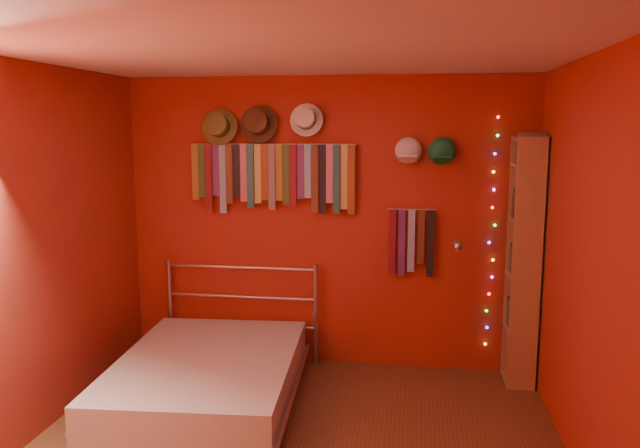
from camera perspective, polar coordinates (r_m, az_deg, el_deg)
The scene contains 15 objects.
back_wall at distance 5.39m, azimuth 0.66°, elevation 0.09°, with size 3.50×0.02×2.50m, color maroon.
right_wall at distance 3.75m, azimuth 24.11°, elevation -4.60°, with size 0.02×3.50×2.50m, color maroon.
left_wall at distance 4.39m, azimuth -26.14°, elevation -2.86°, with size 0.02×3.50×2.50m, color maroon.
ceiling at distance 3.62m, azimuth -3.31°, elevation 15.61°, with size 3.50×3.50×0.02m, color white.
tie_rack at distance 5.36m, azimuth -4.32°, elevation 4.61°, with size 1.45×0.03×0.60m.
small_tie_rack at distance 5.29m, azimuth 8.32°, elevation -1.43°, with size 0.40×0.03×0.57m.
fedora_olive at distance 5.43m, azimuth -9.28°, elevation 8.84°, with size 0.31×0.17×0.31m.
fedora_brown at distance 5.33m, azimuth -5.71°, elevation 9.16°, with size 0.33×0.18×0.32m.
fedora_white at distance 5.25m, azimuth -1.31°, elevation 9.57°, with size 0.28×0.15×0.28m.
cap_white at distance 5.22m, azimuth 8.08°, elevation 6.64°, with size 0.20×0.25×0.20m.
cap_green at distance 5.22m, azimuth 11.09°, elevation 6.52°, with size 0.20×0.25×0.20m.
fairy_lights at distance 5.34m, azimuth 15.44°, elevation -0.87°, with size 0.06×0.02×1.93m.
reading_lamp at distance 5.12m, azimuth 12.45°, elevation -1.95°, with size 0.08×0.32×0.10m.
bookshelf at distance 5.24m, azimuth 18.58°, elevation -3.21°, with size 0.25×0.34×2.00m.
bed at distance 4.85m, azimuth -10.25°, elevation -13.84°, with size 1.47×1.91×0.90m.
Camera 1 is at (0.74, -3.52, 2.08)m, focal length 35.00 mm.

